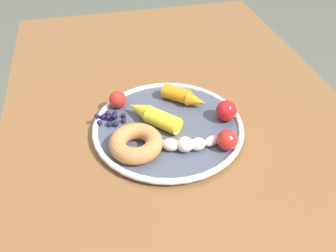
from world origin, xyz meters
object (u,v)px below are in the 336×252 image
at_px(carrot_yellow, 153,116).
at_px(blueberry_pile, 111,118).
at_px(carrot_orange, 183,97).
at_px(tomato_far, 118,100).
at_px(plate, 168,127).
at_px(tomato_near, 227,140).
at_px(banana, 185,144).
at_px(tomato_mid, 226,111).
at_px(dining_table, 179,146).
at_px(donut, 136,143).

distance_m(carrot_yellow, blueberry_pile, 0.09).
distance_m(carrot_orange, carrot_yellow, 0.09).
bearing_deg(tomato_far, plate, -134.48).
bearing_deg(tomato_near, banana, 78.41).
relative_size(carrot_orange, tomato_mid, 2.30).
bearing_deg(blueberry_pile, banana, -131.96).
height_order(carrot_yellow, tomato_mid, tomato_mid).
bearing_deg(tomato_far, tomato_near, -133.75).
xyz_separation_m(tomato_mid, tomato_far, (0.09, 0.21, -0.00)).
distance_m(carrot_yellow, tomato_far, 0.10).
bearing_deg(tomato_far, banana, -146.37).
xyz_separation_m(plate, carrot_orange, (0.07, -0.05, 0.02)).
height_order(plate, tomato_far, tomato_far).
height_order(dining_table, carrot_orange, carrot_orange).
height_order(dining_table, carrot_yellow, carrot_yellow).
bearing_deg(carrot_yellow, plate, -122.46).
bearing_deg(donut, blueberry_pile, 21.44).
xyz_separation_m(blueberry_pile, tomato_far, (0.04, -0.02, 0.01)).
bearing_deg(carrot_yellow, blueberry_pile, 72.62).
xyz_separation_m(banana, tomato_far, (0.16, 0.11, 0.01)).
bearing_deg(tomato_far, blueberry_pile, 154.33).
xyz_separation_m(dining_table, banana, (-0.12, 0.02, 0.12)).
height_order(carrot_orange, tomato_mid, tomato_mid).
relative_size(banana, blueberry_pile, 2.11).
relative_size(carrot_yellow, blueberry_pile, 1.74).
xyz_separation_m(banana, carrot_yellow, (0.09, 0.04, 0.01)).
height_order(carrot_yellow, blueberry_pile, carrot_yellow).
relative_size(carrot_orange, donut, 0.99).
bearing_deg(tomato_near, carrot_yellow, 49.10).
distance_m(dining_table, plate, 0.12).
bearing_deg(tomato_near, blueberry_pile, 57.47).
height_order(tomato_mid, tomato_far, tomato_mid).
distance_m(dining_table, blueberry_pile, 0.19).
relative_size(dining_table, banana, 8.41).
bearing_deg(carrot_yellow, dining_table, -65.23).
xyz_separation_m(banana, tomato_near, (-0.02, -0.08, 0.01)).
xyz_separation_m(plate, banana, (-0.07, -0.02, 0.02)).
distance_m(carrot_yellow, tomato_mid, 0.15).
bearing_deg(tomato_far, dining_table, -107.54).
height_order(blueberry_pile, tomato_far, tomato_far).
relative_size(plate, tomato_near, 7.73).
bearing_deg(tomato_near, dining_table, 21.94).
relative_size(banana, donut, 1.36).
height_order(banana, carrot_yellow, carrot_yellow).
xyz_separation_m(carrot_orange, carrot_yellow, (-0.05, 0.08, 0.00)).
xyz_separation_m(banana, tomato_mid, (0.07, -0.11, 0.01)).
bearing_deg(tomato_near, tomato_mid, -19.16).
relative_size(donut, blueberry_pile, 1.55).
bearing_deg(blueberry_pile, carrot_yellow, -107.38).
height_order(tomato_near, tomato_far, tomato_near).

